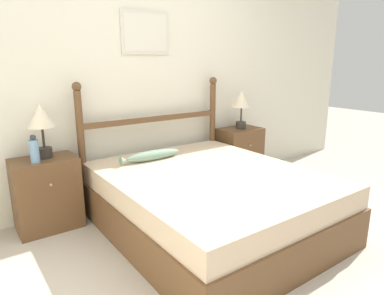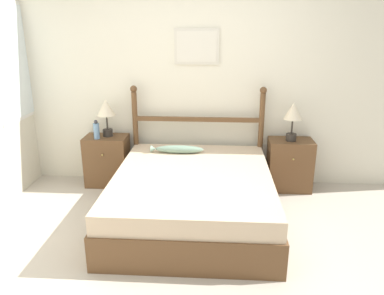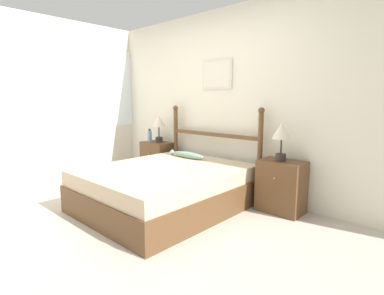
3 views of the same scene
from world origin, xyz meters
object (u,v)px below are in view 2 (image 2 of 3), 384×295
object	(u,v)px
table_lamp_right	(293,114)
nightstand_left	(107,160)
fish_pillow	(178,149)
bed	(193,197)
table_lamp_left	(106,110)
bottle	(96,130)
nightstand_right	(289,165)

from	to	relation	value
table_lamp_right	nightstand_left	bearing A→B (deg)	179.36
table_lamp_right	fish_pillow	bearing A→B (deg)	-171.70
table_lamp_right	fish_pillow	size ratio (longest dim) A/B	0.75
bed	nightstand_left	bearing A→B (deg)	143.35
nightstand_left	table_lamp_left	world-z (taller)	table_lamp_left
bed	bottle	size ratio (longest dim) A/B	8.30
bed	bottle	xyz separation A→B (m)	(-1.19, 0.73, 0.47)
nightstand_left	nightstand_right	world-z (taller)	same
bed	table_lamp_right	bearing A→B (deg)	36.17
nightstand_left	nightstand_right	size ratio (longest dim) A/B	1.00
nightstand_right	table_lamp_left	distance (m)	2.29
nightstand_left	nightstand_right	xyz separation A→B (m)	(2.23, 0.00, 0.00)
bed	nightstand_left	xyz separation A→B (m)	(-1.11, 0.83, 0.06)
table_lamp_right	bed	bearing A→B (deg)	-143.83
nightstand_left	fish_pillow	world-z (taller)	nightstand_left
table_lamp_left	bottle	bearing A→B (deg)	-130.30
table_lamp_left	table_lamp_right	bearing A→B (deg)	-1.26
nightstand_left	bottle	bearing A→B (deg)	-128.78
bottle	table_lamp_right	bearing A→B (deg)	1.73
bed	nightstand_right	size ratio (longest dim) A/B	3.08
bed	table_lamp_right	distance (m)	1.53
nightstand_left	fish_pillow	bearing A→B (deg)	-13.48
bed	fish_pillow	distance (m)	0.71
bed	fish_pillow	size ratio (longest dim) A/B	3.13
table_lamp_left	bottle	distance (m)	0.26
bottle	nightstand_right	bearing A→B (deg)	2.33
nightstand_left	bottle	xyz separation A→B (m)	(-0.08, -0.09, 0.41)
bed	fish_pillow	world-z (taller)	fish_pillow
bed	bottle	world-z (taller)	bottle
bottle	nightstand_left	bearing A→B (deg)	51.22
nightstand_left	nightstand_right	distance (m)	2.23
nightstand_left	table_lamp_right	size ratio (longest dim) A/B	1.36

